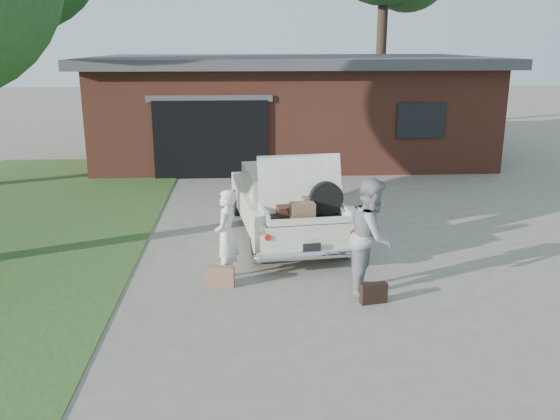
{
  "coord_description": "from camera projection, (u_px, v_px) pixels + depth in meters",
  "views": [
    {
      "loc": [
        -0.58,
        -8.71,
        3.74
      ],
      "look_at": [
        0.0,
        0.6,
        1.1
      ],
      "focal_mm": 38.0,
      "sensor_mm": 36.0,
      "label": 1
    }
  ],
  "objects": [
    {
      "name": "woman_right",
      "position": [
        372.0,
        236.0,
        9.05
      ],
      "size": [
        0.94,
        1.05,
        1.79
      ],
      "primitive_type": "imported",
      "rotation": [
        0.0,
        0.0,
        1.22
      ],
      "color": "gray",
      "rests_on": "ground"
    },
    {
      "name": "sedan",
      "position": [
        286.0,
        202.0,
        11.82
      ],
      "size": [
        2.3,
        4.74,
        1.85
      ],
      "rotation": [
        0.0,
        0.0,
        0.12
      ],
      "color": "white",
      "rests_on": "ground"
    },
    {
      "name": "house",
      "position": [
        289.0,
        106.0,
        20.04
      ],
      "size": [
        12.8,
        7.8,
        3.3
      ],
      "color": "brown",
      "rests_on": "ground"
    },
    {
      "name": "suitcase_left",
      "position": [
        221.0,
        276.0,
        9.39
      ],
      "size": [
        0.45,
        0.2,
        0.34
      ],
      "primitive_type": "cube",
      "rotation": [
        0.0,
        0.0,
        -0.14
      ],
      "color": "#95674C",
      "rests_on": "ground"
    },
    {
      "name": "suitcase_right",
      "position": [
        374.0,
        293.0,
        8.79
      ],
      "size": [
        0.42,
        0.21,
        0.31
      ],
      "primitive_type": "cube",
      "rotation": [
        0.0,
        0.0,
        0.2
      ],
      "color": "black",
      "rests_on": "ground"
    },
    {
      "name": "ground",
      "position": [
        282.0,
        287.0,
        9.42
      ],
      "size": [
        90.0,
        90.0,
        0.0
      ],
      "primitive_type": "plane",
      "color": "gray",
      "rests_on": "ground"
    },
    {
      "name": "grass_strip",
      "position": [
        2.0,
        234.0,
        11.97
      ],
      "size": [
        6.0,
        16.0,
        0.02
      ],
      "primitive_type": "cube",
      "color": "#2D4C1E",
      "rests_on": "ground"
    },
    {
      "name": "woman_left",
      "position": [
        226.0,
        236.0,
        9.51
      ],
      "size": [
        0.48,
        0.62,
        1.51
      ],
      "primitive_type": "imported",
      "rotation": [
        0.0,
        0.0,
        -1.8
      ],
      "color": "white",
      "rests_on": "ground"
    }
  ]
}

